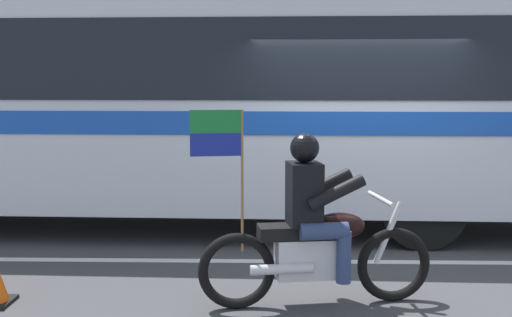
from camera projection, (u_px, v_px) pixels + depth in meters
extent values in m
plane|color=#3D3D3F|center=(354.00, 248.00, 7.68)|extent=(60.00, 60.00, 0.00)
cube|color=gray|center=(321.00, 179.00, 12.73)|extent=(28.00, 3.80, 0.15)
cube|color=silver|center=(361.00, 262.00, 7.08)|extent=(26.60, 0.14, 0.01)
cube|color=#4C606B|center=(317.00, 1.00, 14.12)|extent=(25.76, 0.10, 1.40)
cube|color=silver|center=(171.00, 103.00, 8.72)|extent=(11.78, 2.92, 2.70)
cube|color=black|center=(171.00, 62.00, 8.65)|extent=(10.85, 2.93, 0.96)
cube|color=#194CB2|center=(172.00, 117.00, 8.74)|extent=(11.55, 2.94, 0.28)
cylinder|color=black|center=(423.00, 206.00, 7.61)|extent=(1.04, 0.30, 1.04)
torus|color=black|center=(394.00, 265.00, 5.78)|extent=(0.70, 0.20, 0.69)
torus|color=black|center=(237.00, 271.00, 5.59)|extent=(0.70, 0.20, 0.69)
cube|color=silver|center=(311.00, 257.00, 5.66)|extent=(0.68, 0.38, 0.36)
ellipsoid|color=black|center=(339.00, 226.00, 5.66)|extent=(0.52, 0.35, 0.24)
cube|color=black|center=(290.00, 232.00, 5.61)|extent=(0.59, 0.35, 0.12)
cylinder|color=silver|center=(388.00, 233.00, 5.74)|extent=(0.28, 0.10, 0.58)
cylinder|color=silver|center=(381.00, 199.00, 5.69)|extent=(0.14, 0.64, 0.04)
cylinder|color=silver|center=(282.00, 269.00, 5.47)|extent=(0.56, 0.18, 0.09)
cube|color=black|center=(304.00, 194.00, 5.59)|extent=(0.33, 0.40, 0.56)
sphere|color=black|center=(305.00, 148.00, 5.54)|extent=(0.26, 0.26, 0.26)
cylinder|color=navy|center=(315.00, 222.00, 5.82)|extent=(0.44, 0.22, 0.15)
cylinder|color=navy|center=(333.00, 247.00, 5.87)|extent=(0.13, 0.13, 0.46)
cylinder|color=navy|center=(324.00, 231.00, 5.46)|extent=(0.44, 0.22, 0.15)
cylinder|color=navy|center=(344.00, 257.00, 5.52)|extent=(0.13, 0.13, 0.46)
cylinder|color=black|center=(325.00, 185.00, 5.81)|extent=(0.53, 0.19, 0.32)
cylinder|color=black|center=(336.00, 193.00, 5.42)|extent=(0.53, 0.19, 0.32)
cylinder|color=olive|center=(242.00, 181.00, 5.50)|extent=(0.02, 0.02, 1.25)
cube|color=#197233|center=(215.00, 121.00, 5.40)|extent=(0.44, 0.09, 0.20)
cube|color=navy|center=(216.00, 145.00, 5.43)|extent=(0.44, 0.09, 0.20)
cylinder|color=#4C8C3F|center=(220.00, 165.00, 12.00)|extent=(0.22, 0.22, 0.58)
sphere|color=#4C8C3F|center=(220.00, 146.00, 11.96)|extent=(0.20, 0.20, 0.20)
cylinder|color=#4C8C3F|center=(220.00, 165.00, 11.86)|extent=(0.09, 0.10, 0.09)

